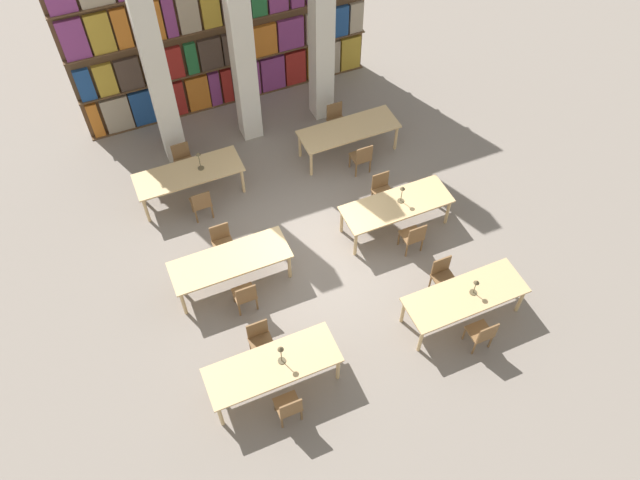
# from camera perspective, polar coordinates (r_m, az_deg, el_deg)

# --- Properties ---
(ground_plane) EXTENTS (40.00, 40.00, 0.00)m
(ground_plane) POSITION_cam_1_polar(r_m,az_deg,el_deg) (13.19, -0.43, -1.03)
(ground_plane) COLOR gray
(bookshelf_bank) EXTENTS (7.36, 0.35, 5.50)m
(bookshelf_bank) POSITION_cam_1_polar(r_m,az_deg,el_deg) (15.32, -9.01, 20.41)
(bookshelf_bank) COLOR brown
(bookshelf_bank) RESTS_ON ground_plane
(pillar_left) EXTENTS (0.47, 0.47, 6.00)m
(pillar_left) POSITION_cam_1_polar(r_m,az_deg,el_deg) (13.70, -15.27, 16.72)
(pillar_left) COLOR silver
(pillar_left) RESTS_ON ground_plane
(pillar_center) EXTENTS (0.47, 0.47, 6.00)m
(pillar_center) POSITION_cam_1_polar(r_m,az_deg,el_deg) (13.99, -7.42, 18.92)
(pillar_center) COLOR silver
(pillar_center) RESTS_ON ground_plane
(pillar_right) EXTENTS (0.47, 0.47, 6.00)m
(pillar_right) POSITION_cam_1_polar(r_m,az_deg,el_deg) (14.53, 0.15, 20.68)
(pillar_right) COLOR silver
(pillar_right) RESTS_ON ground_plane
(reading_table_0) EXTENTS (2.36, 0.84, 0.75)m
(reading_table_0) POSITION_cam_1_polar(r_m,az_deg,el_deg) (11.04, -4.36, -11.47)
(reading_table_0) COLOR tan
(reading_table_0) RESTS_ON ground_plane
(chair_0) EXTENTS (0.42, 0.40, 0.86)m
(chair_0) POSITION_cam_1_polar(r_m,az_deg,el_deg) (10.95, -2.86, -15.00)
(chair_0) COLOR brown
(chair_0) RESTS_ON ground_plane
(chair_1) EXTENTS (0.42, 0.40, 0.86)m
(chair_1) POSITION_cam_1_polar(r_m,az_deg,el_deg) (11.56, -5.48, -9.02)
(chair_1) COLOR brown
(chair_1) RESTS_ON ground_plane
(desk_lamp_0) EXTENTS (0.14, 0.14, 0.48)m
(desk_lamp_0) POSITION_cam_1_polar(r_m,az_deg,el_deg) (10.71, -3.59, -10.18)
(desk_lamp_0) COLOR brown
(desk_lamp_0) RESTS_ON reading_table_0
(reading_table_1) EXTENTS (2.36, 0.84, 0.75)m
(reading_table_1) POSITION_cam_1_polar(r_m,az_deg,el_deg) (12.04, 13.13, -5.06)
(reading_table_1) COLOR tan
(reading_table_1) RESTS_ON ground_plane
(chair_2) EXTENTS (0.42, 0.40, 0.86)m
(chair_2) POSITION_cam_1_polar(r_m,az_deg,el_deg) (11.94, 14.59, -8.25)
(chair_2) COLOR brown
(chair_2) RESTS_ON ground_plane
(chair_3) EXTENTS (0.42, 0.40, 0.86)m
(chair_3) POSITION_cam_1_polar(r_m,az_deg,el_deg) (12.50, 11.16, -3.19)
(chair_3) COLOR brown
(chair_3) RESTS_ON ground_plane
(desk_lamp_1) EXTENTS (0.14, 0.14, 0.39)m
(desk_lamp_1) POSITION_cam_1_polar(r_m,az_deg,el_deg) (11.83, 14.05, -3.99)
(desk_lamp_1) COLOR brown
(desk_lamp_1) RESTS_ON reading_table_1
(reading_table_2) EXTENTS (2.36, 0.84, 0.75)m
(reading_table_2) POSITION_cam_1_polar(r_m,az_deg,el_deg) (12.31, -8.21, -1.98)
(reading_table_2) COLOR tan
(reading_table_2) RESTS_ON ground_plane
(chair_4) EXTENTS (0.42, 0.40, 0.86)m
(chair_4) POSITION_cam_1_polar(r_m,az_deg,el_deg) (12.09, -6.85, -5.01)
(chair_4) COLOR brown
(chair_4) RESTS_ON ground_plane
(chair_5) EXTENTS (0.42, 0.40, 0.86)m
(chair_5) POSITION_cam_1_polar(r_m,az_deg,el_deg) (12.92, -8.91, -0.16)
(chair_5) COLOR brown
(chair_5) RESTS_ON ground_plane
(reading_table_3) EXTENTS (2.36, 0.84, 0.75)m
(reading_table_3) POSITION_cam_1_polar(r_m,az_deg,el_deg) (13.19, 7.00, 3.09)
(reading_table_3) COLOR tan
(reading_table_3) RESTS_ON ground_plane
(chair_6) EXTENTS (0.42, 0.40, 0.86)m
(chair_6) POSITION_cam_1_polar(r_m,az_deg,el_deg) (13.00, 8.52, 0.36)
(chair_6) COLOR brown
(chair_6) RESTS_ON ground_plane
(chair_7) EXTENTS (0.42, 0.40, 0.86)m
(chair_7) POSITION_cam_1_polar(r_m,az_deg,el_deg) (13.77, 5.70, 4.59)
(chair_7) COLOR brown
(chair_7) RESTS_ON ground_plane
(desk_lamp_2) EXTENTS (0.14, 0.14, 0.44)m
(desk_lamp_2) POSITION_cam_1_polar(r_m,az_deg,el_deg) (12.98, 7.52, 4.42)
(desk_lamp_2) COLOR brown
(desk_lamp_2) RESTS_ON reading_table_3
(reading_table_4) EXTENTS (2.36, 0.84, 0.75)m
(reading_table_4) POSITION_cam_1_polar(r_m,az_deg,el_deg) (14.02, -11.91, 5.87)
(reading_table_4) COLOR tan
(reading_table_4) RESTS_ON ground_plane
(chair_8) EXTENTS (0.42, 0.40, 0.86)m
(chair_8) POSITION_cam_1_polar(r_m,az_deg,el_deg) (13.69, -10.81, 3.37)
(chair_8) COLOR brown
(chair_8) RESTS_ON ground_plane
(chair_9) EXTENTS (0.42, 0.40, 0.86)m
(chair_9) POSITION_cam_1_polar(r_m,az_deg,el_deg) (14.67, -12.39, 7.14)
(chair_9) COLOR brown
(chair_9) RESTS_ON ground_plane
(desk_lamp_3) EXTENTS (0.14, 0.14, 0.48)m
(desk_lamp_3) POSITION_cam_1_polar(r_m,az_deg,el_deg) (13.77, -11.03, 7.40)
(desk_lamp_3) COLOR brown
(desk_lamp_3) RESTS_ON reading_table_4
(reading_table_5) EXTENTS (2.36, 0.84, 0.75)m
(reading_table_5) POSITION_cam_1_polar(r_m,az_deg,el_deg) (14.75, 2.64, 9.93)
(reading_table_5) COLOR tan
(reading_table_5) RESTS_ON ground_plane
(chair_10) EXTENTS (0.42, 0.40, 0.86)m
(chair_10) POSITION_cam_1_polar(r_m,az_deg,el_deg) (14.44, 3.83, 7.57)
(chair_10) COLOR brown
(chair_10) RESTS_ON ground_plane
(chair_11) EXTENTS (0.42, 0.40, 0.86)m
(chair_11) POSITION_cam_1_polar(r_m,az_deg,el_deg) (15.37, 1.50, 10.96)
(chair_11) COLOR brown
(chair_11) RESTS_ON ground_plane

